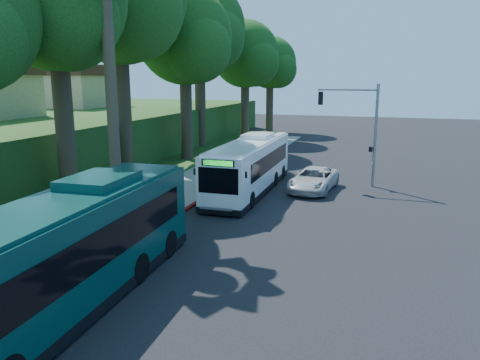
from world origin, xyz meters
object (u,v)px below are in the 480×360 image
(white_bus, at_px, (250,165))
(teal_bus, at_px, (68,250))
(bus_shelter, at_px, (118,190))
(pickup, at_px, (314,179))

(white_bus, xyz_separation_m, teal_bus, (-0.94, -17.12, 0.18))
(bus_shelter, relative_size, pickup, 0.59)
(teal_bus, xyz_separation_m, pickup, (4.91, 18.64, -1.20))
(bus_shelter, bearing_deg, teal_bus, -67.44)
(white_bus, bearing_deg, pickup, 20.06)
(bus_shelter, xyz_separation_m, white_bus, (4.39, 8.82, -0.03))
(teal_bus, bearing_deg, bus_shelter, 109.63)
(teal_bus, height_order, pickup, teal_bus)
(white_bus, bearing_deg, bus_shelter, -117.39)
(teal_bus, bearing_deg, white_bus, 83.91)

